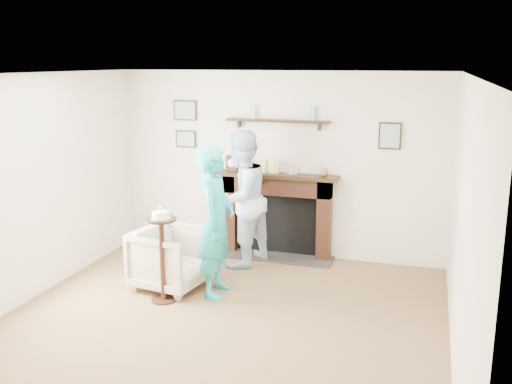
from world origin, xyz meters
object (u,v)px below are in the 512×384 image
armchair (173,287)px  man (241,264)px  woman (217,293)px  pedestal_table (162,243)px

armchair → man: size_ratio=0.45×
armchair → woman: size_ratio=0.46×
man → pedestal_table: bearing=2.9°
armchair → pedestal_table: pedestal_table is taller
man → woman: size_ratio=1.03×
armchair → pedestal_table: (0.07, -0.38, 0.68)m
man → pedestal_table: 1.58m
man → woman: man is taller
woman → armchair: bearing=81.1°
woman → pedestal_table: 0.91m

